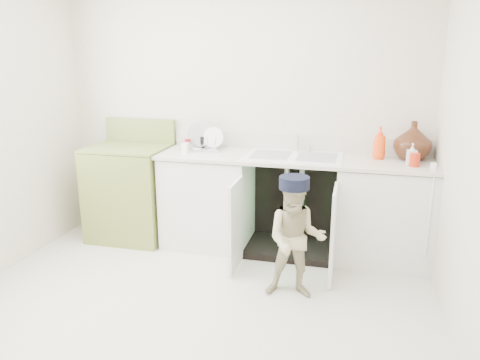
% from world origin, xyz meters
% --- Properties ---
extents(ground, '(3.50, 3.50, 0.00)m').
position_xyz_m(ground, '(0.00, 0.00, 0.00)').
color(ground, beige).
rests_on(ground, ground).
extents(room_shell, '(6.00, 5.50, 1.26)m').
position_xyz_m(room_shell, '(0.00, 0.00, 1.25)').
color(room_shell, beige).
rests_on(room_shell, ground).
extents(counter_run, '(2.44, 1.02, 1.23)m').
position_xyz_m(counter_run, '(0.58, 1.21, 0.48)').
color(counter_run, silver).
rests_on(counter_run, ground).
extents(avocado_stove, '(0.74, 0.65, 1.15)m').
position_xyz_m(avocado_stove, '(-1.05, 1.18, 0.47)').
color(avocado_stove, olive).
rests_on(avocado_stove, ground).
extents(repair_worker, '(0.48, 0.68, 0.93)m').
position_xyz_m(repair_worker, '(0.69, 0.38, 0.47)').
color(repair_worker, '#BEB188').
rests_on(repair_worker, ground).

